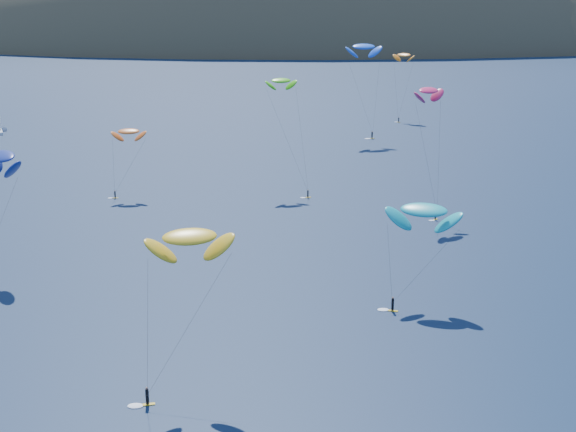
{
  "coord_description": "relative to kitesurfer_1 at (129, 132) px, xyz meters",
  "views": [
    {
      "loc": [
        -7.4,
        -40.35,
        45.17
      ],
      "look_at": [
        -5.16,
        80.0,
        9.0
      ],
      "focal_mm": 50.0,
      "sensor_mm": 36.0,
      "label": 1
    }
  ],
  "objects": [
    {
      "name": "kitesurfer_9",
      "position": [
        60.79,
        -13.97,
        10.41
      ],
      "size": [
        8.08,
        11.56,
        26.05
      ],
      "rotation": [
        0.0,
        0.0,
        0.69
      ],
      "color": "gold",
      "rests_on": "ground"
    },
    {
      "name": "kitesurfer_5",
      "position": [
        52.16,
        -59.15,
        -0.38
      ],
      "size": [
        11.31,
        10.04,
        15.98
      ],
      "rotation": [
        0.0,
        0.0,
        -0.3
      ],
      "color": "gold",
      "rests_on": "ground"
    },
    {
      "name": "kitesurfer_4",
      "position": [
        56.52,
        62.38,
        12.38
      ],
      "size": [
        11.27,
        7.52,
        28.77
      ],
      "rotation": [
        0.0,
        0.0,
        0.29
      ],
      "color": "gold",
      "rests_on": "ground"
    },
    {
      "name": "kitesurfer_11",
      "position": [
        73.5,
        96.11,
        6.88
      ],
      "size": [
        7.95,
        14.81,
        22.46
      ],
      "rotation": [
        0.0,
        0.0,
        -0.68
      ],
      "color": "gold",
      "rests_on": "ground"
    },
    {
      "name": "island",
      "position": [
        77.52,
        434.22,
        -24.19
      ],
      "size": [
        730.0,
        300.0,
        210.0
      ],
      "color": "#3D3526",
      "rests_on": "ground"
    },
    {
      "name": "kitesurfer_1",
      "position": [
        0.0,
        0.0,
        0.0
      ],
      "size": [
        7.22,
        6.53,
        15.44
      ],
      "rotation": [
        0.0,
        0.0,
        0.08
      ],
      "color": "gold",
      "rests_on": "ground"
    },
    {
      "name": "kitesurfer_3",
      "position": [
        32.48,
        7.07,
        9.71
      ],
      "size": [
        9.85,
        14.53,
        25.13
      ],
      "rotation": [
        0.0,
        0.0,
        0.26
      ],
      "color": "gold",
      "rests_on": "ground"
    },
    {
      "name": "kitesurfer_2",
      "position": [
        21.29,
        -83.29,
        3.71
      ],
      "size": [
        10.44,
        10.24,
        19.84
      ],
      "rotation": [
        0.0,
        0.0,
        0.21
      ],
      "color": "gold",
      "rests_on": "ground"
    },
    {
      "name": "kitesurfer_10",
      "position": [
        -12.4,
        -43.57,
        4.28
      ],
      "size": [
        10.51,
        12.79,
        20.63
      ],
      "rotation": [
        0.0,
        0.0,
        -0.81
      ],
      "color": "gold",
      "rests_on": "ground"
    }
  ]
}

